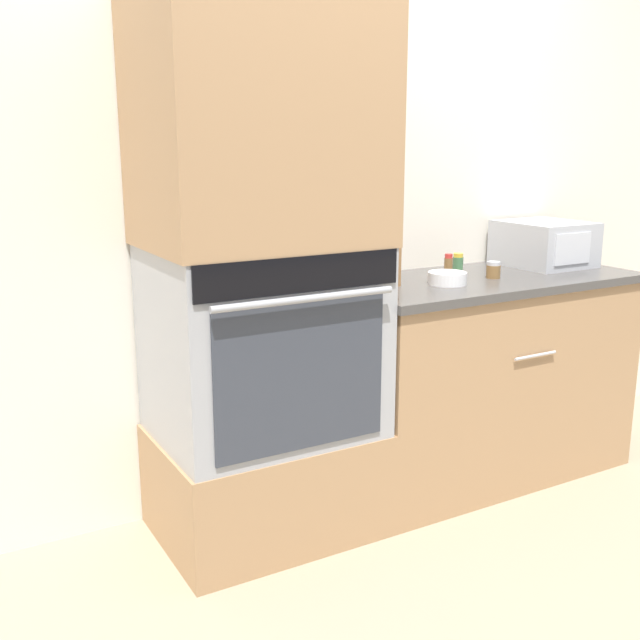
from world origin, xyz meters
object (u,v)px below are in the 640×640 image
object	(u,v)px
condiment_jar_mid	(493,270)
condiment_jar_back	(458,262)
bowl	(447,278)
condiment_jar_near	(448,264)
knife_block	(379,262)
condiment_jar_far	(385,264)
wall_oven	(263,341)
microwave	(544,243)

from	to	relation	value
condiment_jar_mid	condiment_jar_back	xyz separation A→B (m)	(-0.01, 0.22, 0.00)
bowl	condiment_jar_near	bearing A→B (deg)	49.81
knife_block	condiment_jar_near	xyz separation A→B (m)	(0.42, 0.08, -0.05)
condiment_jar_near	condiment_jar_far	xyz separation A→B (m)	(-0.27, 0.09, 0.01)
wall_oven	condiment_jar_back	size ratio (longest dim) A/B	9.86
condiment_jar_near	condiment_jar_mid	xyz separation A→B (m)	(0.09, -0.19, -0.01)
microwave	condiment_jar_mid	bearing A→B (deg)	-162.10
condiment_jar_near	condiment_jar_far	distance (m)	0.29
wall_oven	knife_block	size ratio (longest dim) A/B	3.44
condiment_jar_near	bowl	bearing A→B (deg)	-130.19
microwave	condiment_jar_far	xyz separation A→B (m)	(-0.79, 0.14, -0.05)
microwave	bowl	size ratio (longest dim) A/B	2.44
wall_oven	microwave	xyz separation A→B (m)	(1.49, 0.09, 0.25)
bowl	wall_oven	bearing A→B (deg)	175.93
condiment_jar_back	wall_oven	bearing A→B (deg)	-170.65
microwave	condiment_jar_far	world-z (taller)	microwave
bowl	condiment_jar_back	xyz separation A→B (m)	(0.25, 0.23, 0.01)
condiment_jar_back	knife_block	bearing A→B (deg)	-168.29
microwave	bowl	bearing A→B (deg)	-167.67
microwave	knife_block	xyz separation A→B (m)	(-0.94, -0.02, -0.01)
wall_oven	condiment_jar_back	distance (m)	1.08
knife_block	condiment_jar_near	distance (m)	0.43
condiment_jar_mid	knife_block	bearing A→B (deg)	167.11
condiment_jar_near	wall_oven	bearing A→B (deg)	-171.47
wall_oven	condiment_jar_back	bearing A→B (deg)	9.35
condiment_jar_back	condiment_jar_far	bearing A→B (deg)	169.14
condiment_jar_mid	bowl	bearing A→B (deg)	-177.64
microwave	condiment_jar_back	distance (m)	0.45
knife_block	condiment_jar_far	distance (m)	0.23
bowl	condiment_jar_far	distance (m)	0.31
wall_oven	knife_block	xyz separation A→B (m)	(0.55, 0.07, 0.24)
condiment_jar_mid	condiment_jar_far	xyz separation A→B (m)	(-0.35, 0.29, 0.02)
condiment_jar_far	condiment_jar_near	bearing A→B (deg)	-19.13
knife_block	bowl	world-z (taller)	knife_block
wall_oven	microwave	distance (m)	1.51
knife_block	bowl	size ratio (longest dim) A/B	1.43
condiment_jar_near	microwave	bearing A→B (deg)	-5.61
knife_block	condiment_jar_mid	world-z (taller)	knife_block
microwave	condiment_jar_back	xyz separation A→B (m)	(-0.44, 0.08, -0.06)
microwave	condiment_jar_far	size ratio (longest dim) A/B	3.79
wall_oven	condiment_jar_near	size ratio (longest dim) A/B	9.08
microwave	condiment_jar_mid	xyz separation A→B (m)	(-0.44, -0.14, -0.07)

